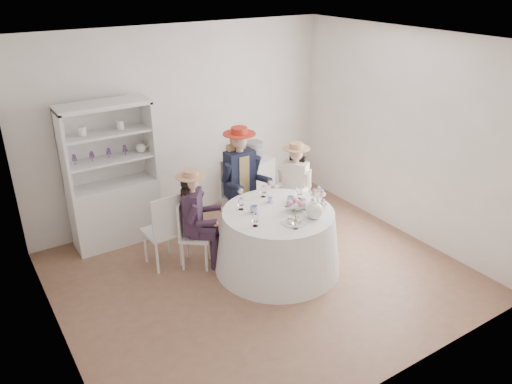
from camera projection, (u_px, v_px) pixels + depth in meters
ground at (261, 274)px, 5.97m from camera, size 4.50×4.50×0.00m
ceiling at (262, 42)px, 4.85m from camera, size 4.50×4.50×0.00m
wall_back at (182, 125)px, 6.94m from camera, size 4.50×0.00×4.50m
wall_front at (402, 251)px, 3.88m from camera, size 4.50×0.00×4.50m
wall_left at (43, 223)px, 4.30m from camera, size 0.00×4.50×4.50m
wall_right at (405, 135)px, 6.52m from camera, size 0.00×4.50×4.50m
tea_table at (278, 240)px, 5.97m from camera, size 1.52×1.52×0.76m
hutch at (114, 195)px, 6.45m from camera, size 1.16×0.54×1.89m
side_table at (254, 181)px, 7.64m from camera, size 0.60×0.60×0.73m
hatbox at (254, 150)px, 7.43m from camera, size 0.30×0.30×0.26m
guest_left at (195, 213)px, 5.88m from camera, size 0.54×0.52×1.26m
guest_mid at (241, 175)px, 6.57m from camera, size 0.54×0.57×1.50m
guest_right at (295, 182)px, 6.70m from camera, size 0.54×0.51×1.27m
spare_chair at (164, 229)px, 5.93m from camera, size 0.42×0.42×0.97m
teacup_a at (254, 210)px, 5.78m from camera, size 0.11×0.11×0.08m
teacup_b at (270, 200)px, 6.02m from camera, size 0.07×0.07×0.06m
teacup_c at (291, 200)px, 6.03m from camera, size 0.09×0.09×0.07m
flower_bowl at (297, 208)px, 5.85m from camera, size 0.25×0.25×0.05m
flower_arrangement at (296, 204)px, 5.80m from camera, size 0.19×0.19×0.07m
table_teapot at (315, 211)px, 5.64m from camera, size 0.28×0.20×0.21m
sandwich_plate at (294, 221)px, 5.56m from camera, size 0.28×0.28×0.06m
cupcake_stand at (318, 200)px, 5.90m from camera, size 0.25×0.25×0.23m
stemware_set at (278, 206)px, 5.78m from camera, size 0.91×0.95×0.15m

